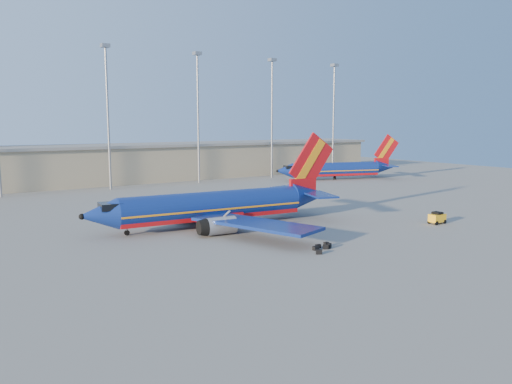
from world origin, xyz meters
TOP-DOWN VIEW (x-y plane):
  - ground at (0.00, 0.00)m, footprint 220.00×220.00m
  - terminal_building at (10.00, 58.00)m, footprint 122.00×16.00m
  - light_mast_row at (5.00, 46.00)m, footprint 101.60×1.60m
  - aircraft_main at (-4.63, 2.13)m, footprint 35.41×33.94m
  - aircraft_second at (45.63, 33.81)m, footprint 30.58×15.76m
  - baggage_tug at (20.24, -12.81)m, footprint 2.25×1.38m
  - luggage_pile at (-1.56, -14.77)m, footprint 3.31×2.50m

SIDE VIEW (x-z plane):
  - ground at x=0.00m, z-range 0.00..0.00m
  - luggage_pile at x=-1.56m, z-range -0.02..0.50m
  - baggage_tug at x=20.24m, z-range 0.03..1.63m
  - aircraft_second at x=45.63m, z-range -2.89..7.78m
  - aircraft_main at x=-4.63m, z-range -3.43..8.56m
  - terminal_building at x=10.00m, z-range 0.07..8.57m
  - light_mast_row at x=5.00m, z-range 3.23..31.88m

